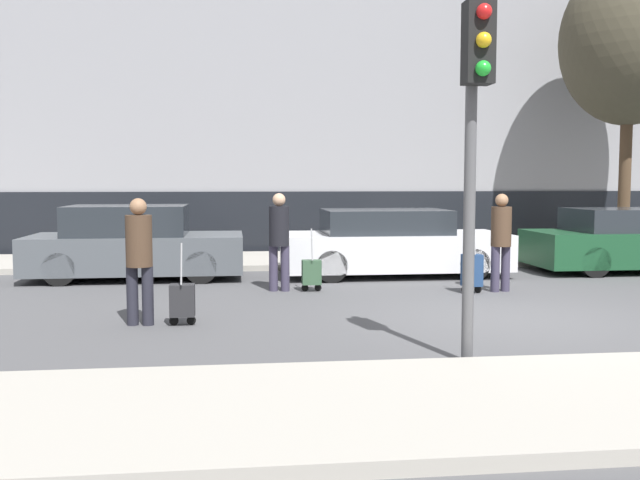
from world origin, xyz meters
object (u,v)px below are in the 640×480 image
trolley_center (311,272)px  pedestrian_right (501,236)px  parked_car_0 (135,244)px  pedestrian_center (279,236)px  parked_car_1 (391,244)px  bare_tree_near_crossing (630,42)px  parked_car_2 (638,241)px  trolley_left (182,300)px  traffic_light (475,109)px  trolley_right (472,270)px  pedestrian_left (139,254)px

trolley_center → pedestrian_right: pedestrian_right is taller
parked_car_0 → pedestrian_center: pedestrian_center is taller
parked_car_1 → bare_tree_near_crossing: size_ratio=0.63×
parked_car_2 → trolley_left: 10.09m
pedestrian_center → trolley_center: (0.54, -0.10, -0.62)m
parked_car_2 → traffic_light: bearing=-130.7°
trolley_center → pedestrian_right: (3.18, -0.40, 0.62)m
parked_car_2 → pedestrian_right: 4.49m
parked_car_1 → trolley_right: 2.52m
trolley_center → pedestrian_right: bearing=-7.2°
parked_car_0 → pedestrian_right: pedestrian_right is taller
pedestrian_right → bare_tree_near_crossing: (4.76, 4.46, 4.18)m
pedestrian_center → traffic_light: size_ratio=0.46×
pedestrian_right → bare_tree_near_crossing: bearing=31.5°
trolley_center → traffic_light: bearing=-77.9°
bare_tree_near_crossing → traffic_light: bearing=-127.0°
parked_car_1 → traffic_light: size_ratio=1.21×
trolley_left → parked_car_2: bearing=26.6°
parked_car_1 → trolley_center: size_ratio=4.09×
parked_car_1 → pedestrian_left: 6.19m
trolley_center → pedestrian_right: 3.27m
parked_car_2 → pedestrian_left: size_ratio=2.76×
parked_car_0 → pedestrian_center: 3.30m
traffic_light → pedestrian_center: bearing=107.5°
pedestrian_right → trolley_left: bearing=-168.3°
pedestrian_center → trolley_right: (3.19, -0.61, -0.56)m
parked_car_1 → pedestrian_center: bearing=-143.2°
pedestrian_left → parked_car_0: bearing=-74.2°
parked_car_0 → pedestrian_left: pedestrian_left is taller
parked_car_1 → pedestrian_center: size_ratio=2.63×
traffic_light → bare_tree_near_crossing: 11.68m
pedestrian_center → pedestrian_right: pedestrian_center is taller
trolley_right → parked_car_0: bearing=156.6°
bare_tree_near_crossing → parked_car_0: bearing=-169.6°
trolley_left → traffic_light: traffic_light is taller
parked_car_0 → trolley_right: bearing=-23.4°
trolley_left → bare_tree_near_crossing: (9.93, 6.70, 4.79)m
pedestrian_left → pedestrian_center: pedestrian_center is taller
pedestrian_left → bare_tree_near_crossing: size_ratio=0.24×
parked_car_0 → trolley_center: (3.21, -2.02, -0.33)m
trolley_right → pedestrian_center: bearing=169.2°
parked_car_0 → trolley_left: bearing=-75.2°
parked_car_2 → trolley_center: bearing=-165.0°
pedestrian_left → trolley_left: (0.55, -0.07, -0.61)m
pedestrian_center → parked_car_0: bearing=-25.8°
trolley_left → trolley_center: trolley_left is taller
parked_car_1 → trolley_left: bearing=-130.1°
bare_tree_near_crossing → trolley_center: bearing=-152.9°
traffic_light → bare_tree_near_crossing: size_ratio=0.52×
parked_car_1 → pedestrian_left: size_ratio=2.65×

